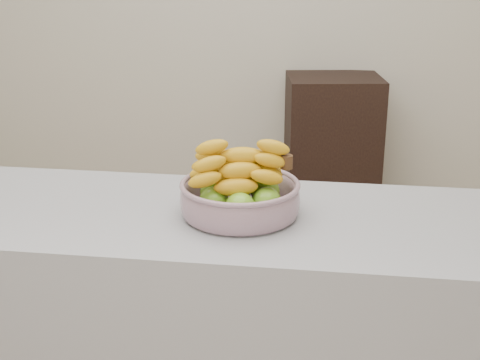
% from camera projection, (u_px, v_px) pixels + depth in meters
% --- Properties ---
extents(counter, '(2.00, 0.60, 0.90)m').
position_uv_depth(counter, '(152.00, 349.00, 1.99)').
color(counter, '#97989F').
rests_on(counter, ground).
extents(cabinet, '(0.56, 0.48, 0.91)m').
position_uv_depth(cabinet, '(331.00, 156.00, 3.78)').
color(cabinet, black).
rests_on(cabinet, ground).
extents(fruit_bowl, '(0.32, 0.32, 0.19)m').
position_uv_depth(fruit_bowl, '(240.00, 194.00, 1.79)').
color(fruit_bowl, '#A8B1CA').
rests_on(fruit_bowl, counter).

